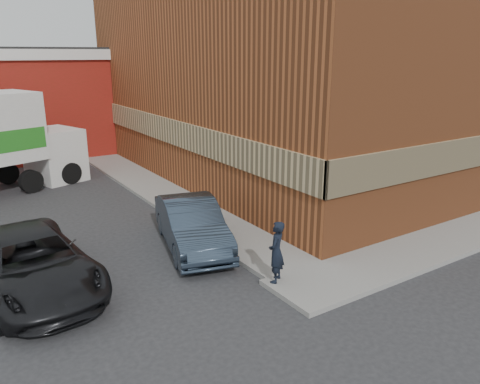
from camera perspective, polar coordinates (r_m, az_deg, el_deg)
ground at (r=11.69m, az=4.39°, el=-10.55°), size 90.00×90.00×0.00m
brick_building at (r=22.77m, az=8.06°, el=14.83°), size 14.25×18.25×9.36m
sidewalk_west at (r=19.31m, az=-10.53°, el=0.49°), size 1.80×18.00×0.12m
man at (r=11.03m, az=4.45°, el=-7.29°), size 0.65×0.62×1.50m
sedan at (r=13.26m, az=-5.90°, el=-3.95°), size 2.48×4.44×1.39m
suv_a at (r=11.88m, az=-24.03°, el=-7.91°), size 2.71×5.14×1.38m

